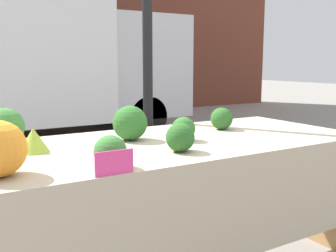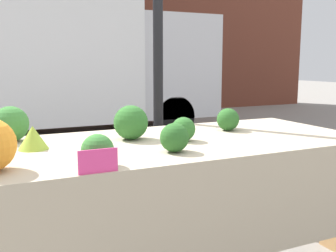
% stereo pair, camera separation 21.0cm
% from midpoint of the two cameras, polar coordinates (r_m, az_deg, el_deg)
% --- Properties ---
extents(tent_pole, '(0.07, 0.07, 2.59)m').
position_cam_midpoint_polar(tent_pole, '(2.79, 0.72, 9.51)').
color(tent_pole, black).
rests_on(tent_pole, ground_plane).
extents(parked_truck, '(4.55, 2.09, 2.79)m').
position_cam_midpoint_polar(parked_truck, '(7.03, -13.18, 10.35)').
color(parked_truck, white).
rests_on(parked_truck, ground_plane).
extents(market_table, '(2.19, 0.94, 0.86)m').
position_cam_midpoint_polar(market_table, '(2.07, 3.73, -5.12)').
color(market_table, tan).
rests_on(market_table, ground_plane).
extents(romanesco_head, '(0.14, 0.14, 0.12)m').
position_cam_midpoint_polar(romanesco_head, '(1.97, -16.17, -1.65)').
color(romanesco_head, '#93B238').
rests_on(romanesco_head, market_table).
extents(broccoli_head_0, '(0.13, 0.13, 0.13)m').
position_cam_midpoint_polar(broccoli_head_0, '(2.10, 5.12, -0.48)').
color(broccoli_head_0, '#2D6628').
rests_on(broccoli_head_0, market_table).
extents(broccoli_head_1, '(0.19, 0.19, 0.19)m').
position_cam_midpoint_polar(broccoli_head_1, '(2.13, -2.62, 0.50)').
color(broccoli_head_1, '#2D6628').
rests_on(broccoli_head_1, market_table).
extents(broccoli_head_2, '(0.19, 0.19, 0.19)m').
position_cam_midpoint_polar(broccoli_head_2, '(2.19, -19.40, 0.26)').
color(broccoli_head_2, '#387533').
rests_on(broccoli_head_2, market_table).
extents(broccoli_head_3, '(0.14, 0.14, 0.14)m').
position_cam_midpoint_polar(broccoli_head_3, '(2.46, 11.13, 0.93)').
color(broccoli_head_3, '#285B23').
rests_on(broccoli_head_3, market_table).
extents(broccoli_head_4, '(0.14, 0.14, 0.14)m').
position_cam_midpoint_polar(broccoli_head_4, '(1.84, 4.21, -1.72)').
color(broccoli_head_4, '#285B23').
rests_on(broccoli_head_4, market_table).
extents(broccoli_head_5, '(0.13, 0.13, 0.13)m').
position_cam_midpoint_polar(broccoli_head_5, '(1.59, -6.49, -3.56)').
color(broccoli_head_5, '#387533').
rests_on(broccoli_head_5, market_table).
extents(price_sign, '(0.15, 0.01, 0.09)m').
position_cam_midpoint_polar(price_sign, '(1.50, -6.18, -5.14)').
color(price_sign, '#E53D84').
rests_on(price_sign, market_table).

